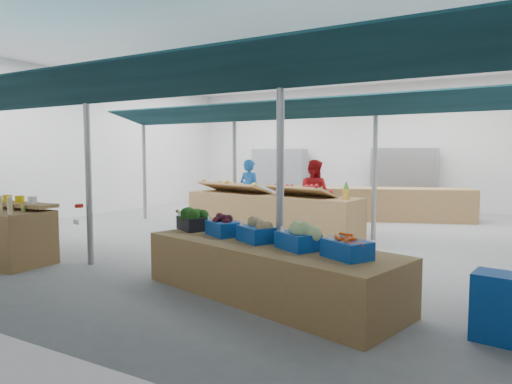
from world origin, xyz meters
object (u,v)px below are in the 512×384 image
at_px(fruit_counter, 271,214).
at_px(vendor_right, 314,195).
at_px(veg_counter, 268,270).
at_px(crate_stack, 504,308).
at_px(vendor_left, 250,192).

relative_size(fruit_counter, vendor_right, 2.50).
bearing_deg(veg_counter, crate_stack, 12.38).
distance_m(veg_counter, vendor_right, 5.50).
bearing_deg(crate_stack, vendor_right, 127.87).
relative_size(fruit_counter, vendor_left, 2.50).
relative_size(fruit_counter, crate_stack, 6.36).
xyz_separation_m(vendor_left, vendor_right, (1.80, 0.00, 0.00)).
bearing_deg(vendor_left, veg_counter, 129.39).
bearing_deg(vendor_right, crate_stack, 134.95).
bearing_deg(veg_counter, vendor_right, 121.10).
xyz_separation_m(crate_stack, vendor_left, (-5.98, 5.37, 0.51)).
height_order(veg_counter, crate_stack, veg_counter).
height_order(vendor_left, vendor_right, same).
bearing_deg(vendor_left, vendor_right, -172.91).
bearing_deg(vendor_right, veg_counter, 113.25).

